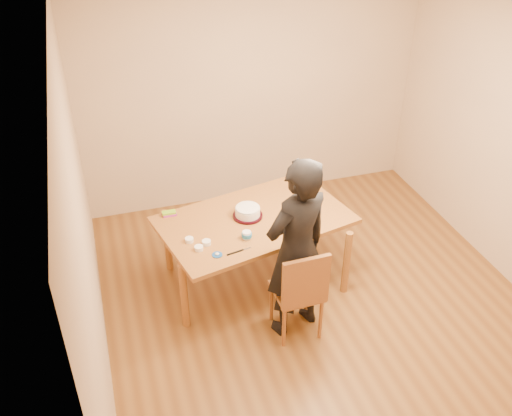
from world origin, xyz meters
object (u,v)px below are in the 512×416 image
object	(u,v)px
person	(297,250)
cake	(248,211)
dining_table	(254,220)
cake_plate	(248,216)
dining_chair	(297,291)

from	to	relation	value
person	cake	bearing A→B (deg)	-93.39
cake	person	distance (m)	0.80
dining_table	cake	world-z (taller)	cake
cake_plate	cake	world-z (taller)	cake
dining_table	person	xyz separation A→B (m)	(0.15, -0.73, 0.14)
dining_chair	cake_plate	distance (m)	0.90
person	dining_chair	bearing A→B (deg)	71.84
dining_table	dining_chair	world-z (taller)	dining_table
dining_table	dining_chair	size ratio (longest dim) A/B	4.41
dining_table	dining_chair	xyz separation A→B (m)	(0.15, -0.78, -0.28)
dining_chair	person	xyz separation A→B (m)	(0.00, 0.05, 0.42)
dining_table	cake	distance (m)	0.11
dining_chair	cake_plate	size ratio (longest dim) A/B	1.41
dining_chair	cake_plate	bearing A→B (deg)	102.41
cake	person	xyz separation A→B (m)	(0.20, -0.77, 0.06)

